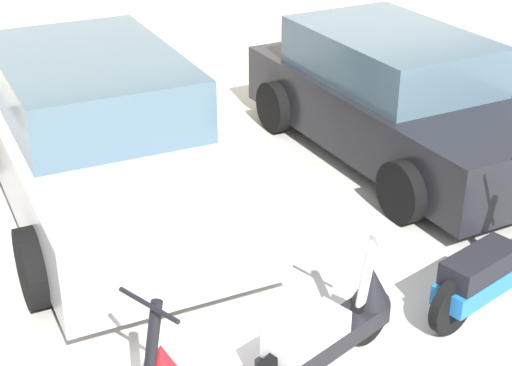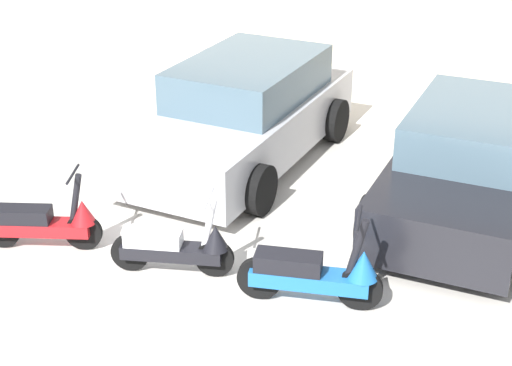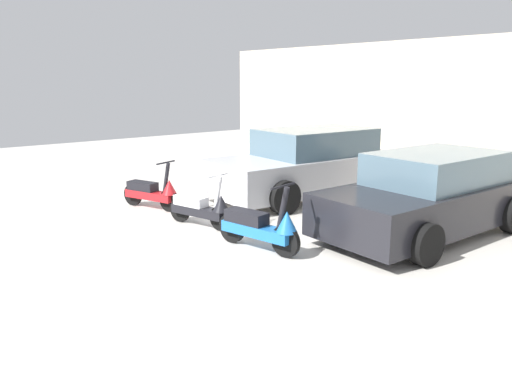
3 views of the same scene
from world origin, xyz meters
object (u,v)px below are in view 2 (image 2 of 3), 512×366
object	(u,v)px
scooter_front_left	(47,222)
car_rear_left	(243,114)
car_rear_center	(468,165)
scooter_front_center	(316,273)
scooter_front_right	(177,246)

from	to	relation	value
scooter_front_left	car_rear_left	size ratio (longest dim) A/B	0.30
car_rear_left	car_rear_center	bearing A→B (deg)	86.15
scooter_front_left	scooter_front_center	world-z (taller)	scooter_front_center
scooter_front_center	car_rear_left	xyz separation A→B (m)	(-2.18, 3.17, 0.33)
car_rear_center	scooter_front_left	bearing A→B (deg)	-55.68
scooter_front_left	car_rear_center	distance (m)	5.25
car_rear_left	car_rear_center	xyz separation A→B (m)	(3.29, -0.44, -0.06)
car_rear_center	scooter_front_center	bearing A→B (deg)	-20.41
scooter_front_left	scooter_front_right	size ratio (longest dim) A/B	0.99
scooter_front_right	car_rear_center	bearing A→B (deg)	30.13
scooter_front_left	car_rear_left	xyz separation A→B (m)	(1.12, 3.27, 0.36)
car_rear_center	scooter_front_right	bearing A→B (deg)	-43.23
scooter_front_right	car_rear_left	distance (m)	3.25
scooter_front_left	car_rear_center	size ratio (longest dim) A/B	0.33
scooter_front_center	car_rear_left	distance (m)	3.87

